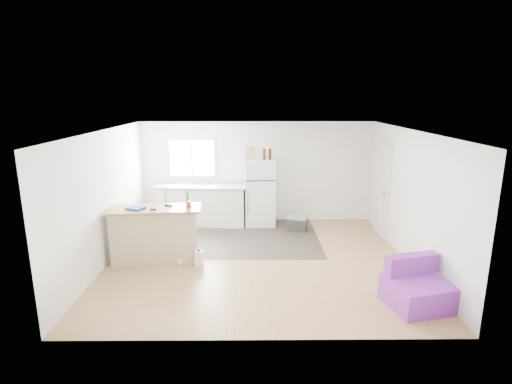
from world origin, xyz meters
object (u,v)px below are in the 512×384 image
purple_seat (417,289)px  cleaner_jug (199,258)px  refrigerator (260,192)px  red_cup (189,204)px  bottle_right (270,154)px  peninsula (155,234)px  cooler (297,223)px  cardboard_box (251,153)px  bottle_left (264,154)px  mop (182,252)px  kitchen_cabinets (201,204)px  blue_tray (136,208)px

purple_seat → cleaner_jug: 3.64m
refrigerator → purple_seat: bearing=-62.4°
refrigerator → cleaner_jug: size_ratio=4.75×
red_cup → bottle_right: bearing=53.2°
purple_seat → peninsula: bearing=145.0°
cleaner_jug → red_cup: bearing=126.9°
purple_seat → bottle_right: bearing=104.5°
peninsula → cleaner_jug: bearing=-21.5°
cooler → cleaner_jug: (-1.98, -1.93, -0.02)m
cooler → cardboard_box: cardboard_box is taller
refrigerator → bottle_right: bearing=-15.1°
cardboard_box → bottle_right: size_ratio=1.20×
bottle_left → red_cup: bearing=-124.7°
peninsula → purple_seat: bearing=-26.7°
cleaner_jug → red_cup: red_cup is taller
mop → bottle_right: (1.69, 2.24, 1.46)m
kitchen_cabinets → blue_tray: (-0.88, -2.24, 0.55)m
kitchen_cabinets → blue_tray: size_ratio=7.16×
purple_seat → bottle_right: 4.48m
peninsula → cleaner_jug: (0.83, -0.24, -0.37)m
mop → bottle_left: (1.56, 2.21, 1.46)m
cooler → mop: 2.94m
red_cup → bottle_right: 2.66m
refrigerator → cleaner_jug: bearing=-118.2°
cleaner_jug → red_cup: size_ratio=2.75×
purple_seat → bottle_right: size_ratio=3.94×
kitchen_cabinets → cooler: kitchen_cabinets is taller
cleaner_jug → purple_seat: bearing=-20.6°
cleaner_jug → cooler: bearing=46.3°
peninsula → refrigerator: bearing=42.3°
purple_seat → mop: (-3.68, 1.50, -0.02)m
kitchen_cabinets → cleaner_jug: size_ratio=6.52×
refrigerator → purple_seat: 4.43m
peninsula → cardboard_box: 3.01m
refrigerator → cooler: size_ratio=3.12×
cleaner_jug → cardboard_box: cardboard_box is taller
refrigerator → red_cup: (-1.32, -2.12, 0.29)m
kitchen_cabinets → cardboard_box: 1.70m
refrigerator → red_cup: bearing=-124.7°
cleaner_jug → mop: mop is taller
cooler → bottle_left: size_ratio=2.01×
mop → bottle_left: bottle_left is taller
peninsula → cardboard_box: cardboard_box is taller
refrigerator → bottle_left: bottle_left is taller
kitchen_cabinets → cardboard_box: (1.17, -0.03, 1.23)m
refrigerator → mop: refrigerator is taller
cooler → cardboard_box: bearing=175.9°
blue_tray → bottle_right: 3.37m
peninsula → purple_seat: peninsula is taller
cardboard_box → cooler: bearing=-22.8°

